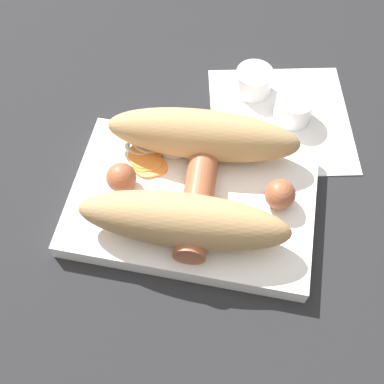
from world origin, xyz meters
The scene contains 8 objects.
ground_plane centered at (0.00, 0.00, 0.00)m, with size 3.00×3.00×0.00m, color #232326.
food_tray centered at (0.00, 0.00, 0.01)m, with size 0.24×0.16×0.02m.
bread_roll centered at (0.00, 0.01, 0.05)m, with size 0.20×0.16×0.05m.
sausage centered at (0.01, 0.01, 0.04)m, with size 0.19×0.16×0.03m.
pickled_veggies centered at (-0.05, 0.05, 0.02)m, with size 0.07×0.08×0.01m.
napkin centered at (0.08, 0.13, 0.00)m, with size 0.19×0.19×0.00m.
condiment_cup_near centered at (0.09, 0.14, 0.01)m, with size 0.04×0.04×0.03m.
condiment_cup_far centered at (0.04, 0.17, 0.01)m, with size 0.04×0.04×0.03m.
Camera 1 is at (0.05, -0.24, 0.44)m, focal length 45.00 mm.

